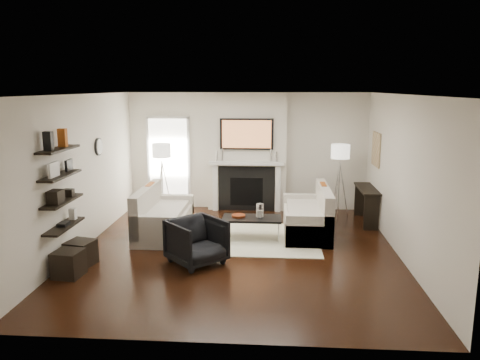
# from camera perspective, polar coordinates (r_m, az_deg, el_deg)

# --- Properties ---
(room_envelope) EXTENTS (6.00, 6.00, 6.00)m
(room_envelope) POSITION_cam_1_polar(r_m,az_deg,el_deg) (7.91, -0.31, 0.57)
(room_envelope) COLOR black
(room_envelope) RESTS_ON ground
(chimney_breast) EXTENTS (1.80, 0.25, 2.70)m
(chimney_breast) POSITION_cam_1_polar(r_m,az_deg,el_deg) (10.74, 0.86, 3.42)
(chimney_breast) COLOR silver
(chimney_breast) RESTS_ON floor
(fireplace_surround) EXTENTS (1.30, 0.02, 1.04)m
(fireplace_surround) POSITION_cam_1_polar(r_m,az_deg,el_deg) (10.75, 0.81, -1.06)
(fireplace_surround) COLOR black
(fireplace_surround) RESTS_ON floor
(firebox) EXTENTS (0.75, 0.02, 0.65)m
(firebox) POSITION_cam_1_polar(r_m,az_deg,el_deg) (10.76, 0.80, -1.43)
(firebox) COLOR black
(firebox) RESTS_ON floor
(mantel_pilaster_l) EXTENTS (0.12, 0.08, 1.10)m
(mantel_pilaster_l) POSITION_cam_1_polar(r_m,az_deg,el_deg) (10.78, -3.03, -0.88)
(mantel_pilaster_l) COLOR white
(mantel_pilaster_l) RESTS_ON floor
(mantel_pilaster_r) EXTENTS (0.12, 0.08, 1.10)m
(mantel_pilaster_r) POSITION_cam_1_polar(r_m,az_deg,el_deg) (10.70, 4.65, -0.99)
(mantel_pilaster_r) COLOR white
(mantel_pilaster_r) RESTS_ON floor
(mantel_shelf) EXTENTS (1.70, 0.18, 0.07)m
(mantel_shelf) POSITION_cam_1_polar(r_m,az_deg,el_deg) (10.59, 0.80, 2.05)
(mantel_shelf) COLOR white
(mantel_shelf) RESTS_ON chimney_breast
(tv_body) EXTENTS (1.20, 0.06, 0.70)m
(tv_body) POSITION_cam_1_polar(r_m,az_deg,el_deg) (10.53, 0.82, 5.62)
(tv_body) COLOR black
(tv_body) RESTS_ON chimney_breast
(tv_screen) EXTENTS (1.10, 0.00, 0.62)m
(tv_screen) POSITION_cam_1_polar(r_m,az_deg,el_deg) (10.50, 0.81, 5.60)
(tv_screen) COLOR #BF723F
(tv_screen) RESTS_ON tv_body
(candlestick_l_tall) EXTENTS (0.04, 0.04, 0.30)m
(candlestick_l_tall) POSITION_cam_1_polar(r_m,az_deg,el_deg) (10.62, -2.16, 3.08)
(candlestick_l_tall) COLOR silver
(candlestick_l_tall) RESTS_ON mantel_shelf
(candlestick_l_short) EXTENTS (0.04, 0.04, 0.24)m
(candlestick_l_short) POSITION_cam_1_polar(r_m,az_deg,el_deg) (10.64, -2.86, 2.92)
(candlestick_l_short) COLOR silver
(candlestick_l_short) RESTS_ON mantel_shelf
(candlestick_r_tall) EXTENTS (0.04, 0.04, 0.30)m
(candlestick_r_tall) POSITION_cam_1_polar(r_m,az_deg,el_deg) (10.56, 3.79, 3.01)
(candlestick_r_tall) COLOR silver
(candlestick_r_tall) RESTS_ON mantel_shelf
(candlestick_r_short) EXTENTS (0.04, 0.04, 0.24)m
(candlestick_r_short) POSITION_cam_1_polar(r_m,az_deg,el_deg) (10.56, 4.49, 2.84)
(candlestick_r_short) COLOR silver
(candlestick_r_short) RESTS_ON mantel_shelf
(hallway_panel) EXTENTS (0.90, 0.02, 2.10)m
(hallway_panel) POSITION_cam_1_polar(r_m,az_deg,el_deg) (11.14, -8.66, 2.02)
(hallway_panel) COLOR white
(hallway_panel) RESTS_ON floor
(door_trim_l) EXTENTS (0.06, 0.06, 2.16)m
(door_trim_l) POSITION_cam_1_polar(r_m,az_deg,el_deg) (11.24, -11.07, 2.02)
(door_trim_l) COLOR white
(door_trim_l) RESTS_ON floor
(door_trim_r) EXTENTS (0.06, 0.06, 2.16)m
(door_trim_r) POSITION_cam_1_polar(r_m,az_deg,el_deg) (11.03, -6.25, 1.99)
(door_trim_r) COLOR white
(door_trim_r) RESTS_ON floor
(door_trim_top) EXTENTS (1.02, 0.06, 0.06)m
(door_trim_top) POSITION_cam_1_polar(r_m,az_deg,el_deg) (11.00, -8.85, 7.56)
(door_trim_top) COLOR white
(door_trim_top) RESTS_ON wall_back
(rug) EXTENTS (2.60, 2.00, 0.01)m
(rug) POSITION_cam_1_polar(r_m,az_deg,el_deg) (8.91, 1.14, -7.12)
(rug) COLOR beige
(rug) RESTS_ON floor
(loveseat_left_base) EXTENTS (0.85, 1.80, 0.42)m
(loveseat_left_base) POSITION_cam_1_polar(r_m,az_deg,el_deg) (9.22, -9.20, -5.31)
(loveseat_left_base) COLOR beige
(loveseat_left_base) RESTS_ON floor
(loveseat_left_back) EXTENTS (0.18, 1.80, 0.80)m
(loveseat_left_back) POSITION_cam_1_polar(r_m,az_deg,el_deg) (9.22, -11.29, -3.35)
(loveseat_left_back) COLOR beige
(loveseat_left_back) RESTS_ON floor
(loveseat_left_arm_n) EXTENTS (0.85, 0.18, 0.60)m
(loveseat_left_arm_n) POSITION_cam_1_polar(r_m,az_deg,el_deg) (8.44, -10.47, -6.27)
(loveseat_left_arm_n) COLOR beige
(loveseat_left_arm_n) RESTS_ON floor
(loveseat_left_arm_s) EXTENTS (0.85, 0.18, 0.60)m
(loveseat_left_arm_s) POSITION_cam_1_polar(r_m,az_deg,el_deg) (9.96, -8.16, -3.49)
(loveseat_left_arm_s) COLOR beige
(loveseat_left_arm_s) RESTS_ON floor
(loveseat_left_cushion) EXTENTS (0.63, 1.44, 0.10)m
(loveseat_left_cushion) POSITION_cam_1_polar(r_m,az_deg,el_deg) (9.14, -8.95, -3.75)
(loveseat_left_cushion) COLOR beige
(loveseat_left_cushion) RESTS_ON loveseat_left_base
(pillow_left_orange) EXTENTS (0.10, 0.42, 0.42)m
(pillow_left_orange) POSITION_cam_1_polar(r_m,az_deg,el_deg) (9.45, -10.87, -1.70)
(pillow_left_orange) COLOR #9B4713
(pillow_left_orange) RESTS_ON loveseat_left_cushion
(pillow_left_charcoal) EXTENTS (0.10, 0.40, 0.40)m
(pillow_left_charcoal) POSITION_cam_1_polar(r_m,az_deg,el_deg) (8.89, -11.85, -2.62)
(pillow_left_charcoal) COLOR black
(pillow_left_charcoal) RESTS_ON loveseat_left_cushion
(loveseat_right_base) EXTENTS (0.85, 1.80, 0.42)m
(loveseat_right_base) POSITION_cam_1_polar(r_m,az_deg,el_deg) (9.25, 8.08, -5.23)
(loveseat_right_base) COLOR beige
(loveseat_right_base) RESTS_ON floor
(loveseat_right_back) EXTENTS (0.18, 1.80, 0.80)m
(loveseat_right_back) POSITION_cam_1_polar(r_m,az_deg,el_deg) (9.19, 10.22, -3.35)
(loveseat_right_back) COLOR beige
(loveseat_right_back) RESTS_ON floor
(loveseat_right_arm_n) EXTENTS (0.85, 0.18, 0.60)m
(loveseat_right_arm_n) POSITION_cam_1_polar(r_m,az_deg,el_deg) (8.45, 8.47, -6.20)
(loveseat_right_arm_n) COLOR beige
(loveseat_right_arm_n) RESTS_ON floor
(loveseat_right_arm_s) EXTENTS (0.85, 0.18, 0.60)m
(loveseat_right_arm_s) POSITION_cam_1_polar(r_m,az_deg,el_deg) (10.00, 7.78, -3.42)
(loveseat_right_arm_s) COLOR beige
(loveseat_right_arm_s) RESTS_ON floor
(loveseat_right_cushion) EXTENTS (0.63, 1.44, 0.10)m
(loveseat_right_cushion) POSITION_cam_1_polar(r_m,az_deg,el_deg) (9.17, 7.81, -3.67)
(loveseat_right_cushion) COLOR beige
(loveseat_right_cushion) RESTS_ON loveseat_right_base
(pillow_right_orange) EXTENTS (0.10, 0.42, 0.42)m
(pillow_right_orange) POSITION_cam_1_polar(r_m,az_deg,el_deg) (9.43, 10.07, -1.69)
(pillow_right_orange) COLOR #9B4713
(pillow_right_orange) RESTS_ON loveseat_right_cushion
(pillow_right_charcoal) EXTENTS (0.10, 0.40, 0.40)m
(pillow_right_charcoal) POSITION_cam_1_polar(r_m,az_deg,el_deg) (8.86, 10.47, -2.63)
(pillow_right_charcoal) COLOR black
(pillow_right_charcoal) RESTS_ON loveseat_right_cushion
(coffee_table) EXTENTS (1.10, 0.55, 0.04)m
(coffee_table) POSITION_cam_1_polar(r_m,az_deg,el_deg) (8.79, 1.45, -4.70)
(coffee_table) COLOR black
(coffee_table) RESTS_ON floor
(coffee_leg_nw) EXTENTS (0.02, 0.02, 0.38)m
(coffee_leg_nw) POSITION_cam_1_polar(r_m,az_deg,el_deg) (8.68, -1.94, -6.37)
(coffee_leg_nw) COLOR silver
(coffee_leg_nw) RESTS_ON floor
(coffee_leg_ne) EXTENTS (0.02, 0.02, 0.38)m
(coffee_leg_ne) POSITION_cam_1_polar(r_m,az_deg,el_deg) (8.63, 4.71, -6.49)
(coffee_leg_ne) COLOR silver
(coffee_leg_ne) RESTS_ON floor
(coffee_leg_sw) EXTENTS (0.02, 0.02, 0.38)m
(coffee_leg_sw) POSITION_cam_1_polar(r_m,az_deg,el_deg) (9.09, -1.66, -5.53)
(coffee_leg_sw) COLOR silver
(coffee_leg_sw) RESTS_ON floor
(coffee_leg_se) EXTENTS (0.02, 0.02, 0.38)m
(coffee_leg_se) POSITION_cam_1_polar(r_m,az_deg,el_deg) (9.05, 4.69, -5.64)
(coffee_leg_se) COLOR silver
(coffee_leg_se) RESTS_ON floor
(hurricane_glass) EXTENTS (0.14, 0.14, 0.25)m
(hurricane_glass) POSITION_cam_1_polar(r_m,az_deg,el_deg) (8.74, 2.44, -3.71)
(hurricane_glass) COLOR white
(hurricane_glass) RESTS_ON coffee_table
(hurricane_candle) EXTENTS (0.09, 0.09, 0.14)m
(hurricane_candle) POSITION_cam_1_polar(r_m,az_deg,el_deg) (8.76, 2.44, -4.12)
(hurricane_candle) COLOR white
(hurricane_candle) RESTS_ON coffee_table
(copper_bowl) EXTENTS (0.26, 0.26, 0.04)m
(copper_bowl) POSITION_cam_1_polar(r_m,az_deg,el_deg) (8.79, -0.18, -4.39)
(copper_bowl) COLOR #9C3C1A
(copper_bowl) RESTS_ON coffee_table
(armchair) EXTENTS (1.08, 1.08, 0.81)m
(armchair) POSITION_cam_1_polar(r_m,az_deg,el_deg) (7.63, -5.29, -7.22)
(armchair) COLOR black
(armchair) RESTS_ON floor
(lamp_left_post) EXTENTS (0.02, 0.02, 1.20)m
(lamp_left_post) POSITION_cam_1_polar(r_m,az_deg,el_deg) (10.56, -9.41, -1.00)
(lamp_left_post) COLOR silver
(lamp_left_post) RESTS_ON floor
(lamp_left_shade) EXTENTS (0.40, 0.40, 0.30)m
(lamp_left_shade) POSITION_cam_1_polar(r_m,az_deg,el_deg) (10.42, -9.56, 3.57)
(lamp_left_shade) COLOR white
(lamp_left_shade) RESTS_ON lamp_left_post
(lamp_left_leg_a) EXTENTS (0.25, 0.02, 1.23)m
(lamp_left_leg_a) POSITION_cam_1_polar(r_m,az_deg,el_deg) (10.54, -8.82, -1.01)
(lamp_left_leg_a) COLOR silver
(lamp_left_leg_a) RESTS_ON floor
(lamp_left_leg_b) EXTENTS (0.14, 0.22, 1.23)m
(lamp_left_leg_b) POSITION_cam_1_polar(r_m,az_deg,el_deg) (10.67, -9.58, -0.88)
(lamp_left_leg_b) COLOR silver
(lamp_left_leg_b) RESTS_ON floor
(lamp_left_leg_c) EXTENTS (0.14, 0.22, 1.23)m
(lamp_left_leg_c) POSITION_cam_1_polar(r_m,az_deg,el_deg) (10.49, -9.82, -1.10)
(lamp_left_leg_c) COLOR silver
(lamp_left_leg_c) RESTS_ON floor
(lamp_right_post) EXTENTS (0.02, 0.02, 1.20)m
(lamp_right_post) POSITION_cam_1_polar(r_m,az_deg,el_deg) (10.49, 11.95, -1.18)
(lamp_right_post) COLOR silver
(lamp_right_post) RESTS_ON floor
(lamp_right_shade) EXTENTS (0.40, 0.40, 0.30)m
(lamp_right_shade) POSITION_cam_1_polar(r_m,az_deg,el_deg) (10.34, 12.15, 3.42)
(lamp_right_shade) COLOR white
(lamp_right_shade) RESTS_ON lamp_right_post
(lamp_right_leg_a) EXTENTS (0.25, 0.02, 1.23)m
(lamp_right_leg_a) POSITION_cam_1_polar(r_m,az_deg,el_deg) (10.50, 12.55, -1.19)
(lamp_right_leg_a) COLOR silver
(lamp_right_leg_a) RESTS_ON floor
(lamp_right_leg_b) EXTENTS (0.14, 0.22, 1.23)m
(lamp_right_leg_b) POSITION_cam_1_polar(r_m,az_deg,el_deg) (10.57, 11.59, -1.07)
(lamp_right_leg_b) COLOR silver
(lamp_right_leg_b) RESTS_ON floor
(lamp_right_leg_c) EXTENTS (0.14, 0.22, 1.23)m
(lamp_right_leg_c) POSITION_cam_1_polar(r_m,az_deg,el_deg) (10.39, 11.72, -1.29)
(lamp_right_leg_c) COLOR silver
(lamp_right_leg_c) RESTS_ON floor
(console_top) EXTENTS (0.35, 1.20, 0.04)m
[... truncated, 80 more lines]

